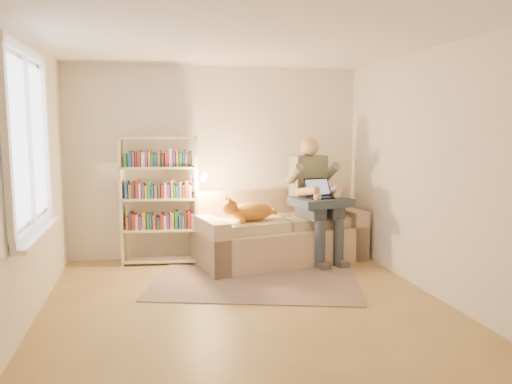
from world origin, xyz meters
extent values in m
plane|color=olive|center=(0.00, 0.00, 0.00)|extent=(4.50, 4.50, 0.00)
cube|color=white|center=(0.00, 0.00, 2.60)|extent=(4.00, 4.50, 0.02)
cube|color=silver|center=(-2.00, 0.00, 1.30)|extent=(0.02, 4.50, 2.60)
cube|color=silver|center=(2.00, 0.00, 1.30)|extent=(0.02, 4.50, 2.60)
cube|color=silver|center=(0.00, 2.25, 1.30)|extent=(4.00, 0.02, 2.60)
cube|color=silver|center=(0.00, -2.25, 1.30)|extent=(4.00, 0.02, 2.60)
plane|color=white|center=(-1.97, 0.20, 1.65)|extent=(0.00, 1.50, 1.50)
cube|color=white|center=(-1.96, 0.20, 2.44)|extent=(0.05, 1.50, 0.08)
cube|color=white|center=(-1.96, 0.20, 0.86)|extent=(0.05, 1.50, 0.08)
cube|color=white|center=(-1.96, 0.20, 1.65)|extent=(0.04, 0.05, 1.50)
cube|color=white|center=(-1.92, 0.20, 0.81)|extent=(0.12, 1.52, 0.04)
cube|color=#CDB091|center=(0.76, 1.70, 0.23)|extent=(2.35, 1.42, 0.46)
cube|color=#CDB091|center=(0.68, 2.08, 0.70)|extent=(2.19, 0.67, 0.47)
cube|color=#CDB091|center=(-0.20, 1.49, 0.33)|extent=(0.42, 1.01, 0.66)
cube|color=#CDB091|center=(1.73, 1.91, 0.33)|extent=(0.42, 1.01, 0.66)
cube|color=beige|center=(0.29, 1.54, 0.53)|extent=(1.05, 0.84, 0.13)
cube|color=beige|center=(1.26, 1.75, 0.53)|extent=(1.05, 0.84, 0.13)
cube|color=gray|center=(1.20, 1.84, 1.08)|extent=(0.51, 0.35, 0.64)
sphere|color=tan|center=(1.20, 1.81, 1.52)|extent=(0.25, 0.25, 0.25)
cube|color=#353C4A|center=(1.12, 1.51, 0.70)|extent=(0.29, 0.55, 0.20)
cube|color=#353C4A|center=(1.39, 1.57, 0.70)|extent=(0.29, 0.55, 0.20)
cylinder|color=#353C4A|center=(1.18, 1.26, 0.31)|extent=(0.13, 0.13, 0.62)
cylinder|color=#353C4A|center=(1.45, 1.32, 0.31)|extent=(0.13, 0.13, 0.62)
ellipsoid|color=orange|center=(0.30, 1.51, 0.71)|extent=(0.59, 0.39, 0.24)
sphere|color=orange|center=(0.01, 1.40, 0.79)|extent=(0.19, 0.19, 0.19)
cylinder|color=orange|center=(0.57, 1.63, 0.66)|extent=(0.27, 0.11, 0.07)
cube|color=#2B384B|center=(1.33, 1.53, 0.81)|extent=(0.80, 0.70, 0.10)
cube|color=black|center=(1.34, 1.48, 0.88)|extent=(0.41, 0.32, 0.02)
cube|color=black|center=(1.32, 1.61, 1.00)|extent=(0.38, 0.20, 0.23)
plane|color=#8CA5CC|center=(1.32, 1.61, 1.00)|extent=(0.35, 0.21, 0.30)
cube|color=beige|center=(-1.27, 1.96, 0.84)|extent=(0.07, 0.26, 1.67)
cube|color=beige|center=(-0.32, 1.84, 0.84)|extent=(0.07, 0.26, 1.67)
cube|color=beige|center=(-0.79, 1.90, 0.05)|extent=(1.02, 0.38, 0.03)
cube|color=beige|center=(-0.79, 1.90, 0.45)|extent=(1.02, 0.38, 0.03)
cube|color=beige|center=(-0.79, 1.90, 0.86)|extent=(1.02, 0.38, 0.03)
cube|color=beige|center=(-0.79, 1.90, 1.27)|extent=(1.02, 0.38, 0.03)
cube|color=beige|center=(-0.79, 1.90, 1.64)|extent=(1.02, 0.38, 0.03)
cube|color=#B2261E|center=(-0.79, 1.90, 0.56)|extent=(0.87, 0.31, 0.20)
cube|color=silver|center=(-0.79, 1.90, 0.97)|extent=(0.87, 0.31, 0.20)
cube|color=#66337F|center=(-0.79, 1.90, 1.38)|extent=(0.87, 0.31, 0.20)
cylinder|color=silver|center=(-0.39, 1.85, 0.89)|extent=(0.09, 0.09, 0.04)
cone|color=silver|center=(-0.26, 1.72, 1.14)|extent=(0.12, 0.15, 0.14)
cube|color=#836D5F|center=(0.22, 0.79, 0.01)|extent=(2.63, 1.97, 0.01)
camera|label=1|loc=(-0.92, -4.61, 1.77)|focal=35.00mm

